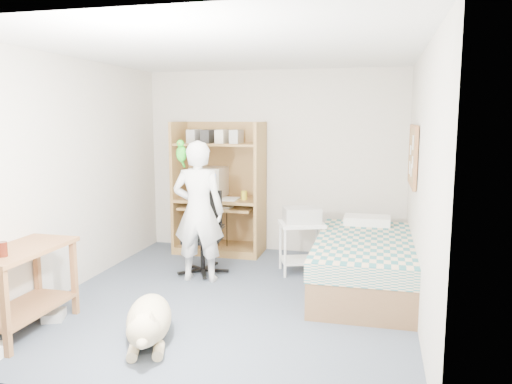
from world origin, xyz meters
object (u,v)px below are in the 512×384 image
at_px(side_desk, 22,277).
at_px(dog, 148,321).
at_px(person, 199,211).
at_px(computer_hutch, 220,193).
at_px(bed, 364,263).
at_px(office_chair, 204,244).
at_px(printer_cart, 301,239).

xyz_separation_m(side_desk, dog, (1.15, 0.05, -0.31)).
bearing_deg(side_desk, person, 59.48).
xyz_separation_m(computer_hutch, bed, (2.00, -1.12, -0.53)).
xyz_separation_m(side_desk, office_chair, (0.94, 1.99, -0.15)).
distance_m(bed, person, 1.93).
height_order(bed, dog, bed).
distance_m(person, printer_cart, 1.29).
distance_m(bed, dog, 2.45).
xyz_separation_m(bed, office_chair, (-1.91, 0.18, 0.06)).
relative_size(bed, office_chair, 2.09).
height_order(person, printer_cart, person).
relative_size(side_desk, office_chair, 1.03).
relative_size(computer_hutch, printer_cart, 2.87).
distance_m(office_chair, person, 0.55).
xyz_separation_m(computer_hutch, side_desk, (-0.85, -2.94, -0.33)).
relative_size(person, printer_cart, 2.57).
bearing_deg(side_desk, bed, 32.50).
xyz_separation_m(bed, person, (-1.85, -0.13, 0.52)).
bearing_deg(computer_hutch, printer_cart, -29.31).
height_order(bed, office_chair, office_chair).
bearing_deg(office_chair, computer_hutch, 90.22).
distance_m(bed, office_chair, 1.92).
relative_size(computer_hutch, bed, 0.89).
height_order(side_desk, dog, side_desk).
bearing_deg(person, office_chair, -85.04).
height_order(office_chair, printer_cart, office_chair).
bearing_deg(dog, bed, 25.50).
height_order(side_desk, office_chair, office_chair).
xyz_separation_m(person, printer_cart, (1.10, 0.55, -0.39)).
relative_size(computer_hutch, side_desk, 1.80).
bearing_deg(dog, computer_hutch, 75.43).
bearing_deg(computer_hutch, dog, -84.01).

